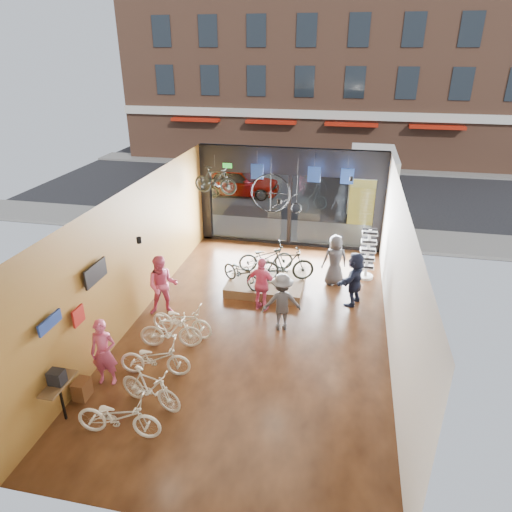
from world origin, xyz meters
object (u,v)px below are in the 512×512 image
(customer_3, at_px, (282,302))
(sunglasses_rack, at_px, (368,254))
(display_platform, at_px, (266,284))
(box_truck, at_px, (372,184))
(floor_bike_0, at_px, (119,416))
(display_bike_mid, at_px, (286,265))
(display_bike_left, at_px, (241,272))
(street_car, at_px, (238,181))
(floor_bike_2, at_px, (155,358))
(hung_bike, at_px, (215,180))
(floor_bike_1, at_px, (150,388))
(display_bike_right, at_px, (266,257))
(customer_4, at_px, (335,260))
(floor_bike_3, at_px, (171,331))
(customer_1, at_px, (163,286))
(customer_0, at_px, (104,352))
(penny_farthing, at_px, (279,195))
(customer_2, at_px, (262,285))
(customer_5, at_px, (355,279))
(floor_bike_4, at_px, (182,320))

(customer_3, bearing_deg, sunglasses_rack, -139.24)
(display_platform, bearing_deg, box_truck, 68.77)
(floor_bike_0, bearing_deg, display_bike_mid, -22.68)
(display_bike_left, bearing_deg, customer_3, -103.72)
(box_truck, distance_m, display_bike_mid, 9.16)
(street_car, distance_m, floor_bike_2, 14.59)
(customer_3, bearing_deg, display_platform, -85.29)
(street_car, xyz_separation_m, hung_bike, (1.12, -7.80, 2.20))
(hung_bike, bearing_deg, floor_bike_1, -166.29)
(floor_bike_1, xyz_separation_m, floor_bike_2, (-0.32, 1.01, -0.03))
(street_car, relative_size, floor_bike_0, 2.45)
(display_bike_right, height_order, customer_3, customer_3)
(display_platform, height_order, customer_4, customer_4)
(floor_bike_3, xyz_separation_m, customer_4, (3.93, 4.40, 0.36))
(floor_bike_1, height_order, customer_1, customer_1)
(sunglasses_rack, bearing_deg, box_truck, 85.71)
(floor_bike_2, height_order, customer_0, customer_0)
(customer_3, xyz_separation_m, penny_farthing, (-0.81, 4.30, 1.67))
(floor_bike_2, bearing_deg, sunglasses_rack, -45.84)
(floor_bike_0, height_order, customer_3, customer_3)
(customer_2, relative_size, customer_4, 0.98)
(customer_2, bearing_deg, street_car, -57.26)
(box_truck, height_order, customer_2, box_truck)
(floor_bike_1, distance_m, display_bike_left, 5.32)
(hung_bike, bearing_deg, floor_bike_2, -168.20)
(floor_bike_3, distance_m, customer_1, 1.77)
(customer_0, xyz_separation_m, customer_2, (2.90, 3.90, 0.01))
(customer_1, xyz_separation_m, customer_5, (5.38, 1.70, -0.07))
(customer_0, xyz_separation_m, customer_5, (5.53, 4.82, 0.01))
(customer_3, relative_size, customer_4, 0.98)
(street_car, bearing_deg, display_bike_right, -160.78)
(display_bike_mid, relative_size, hung_bike, 1.15)
(customer_0, bearing_deg, sunglasses_rack, 40.24)
(customer_0, xyz_separation_m, customer_4, (4.89, 6.00, 0.02))
(display_bike_mid, height_order, customer_3, customer_3)
(box_truck, relative_size, floor_bike_4, 3.67)
(floor_bike_0, distance_m, floor_bike_1, 0.94)
(display_bike_right, height_order, sunglasses_rack, sunglasses_rack)
(customer_5, bearing_deg, penny_farthing, -109.45)
(floor_bike_3, distance_m, customer_2, 3.04)
(floor_bike_3, xyz_separation_m, display_bike_mid, (2.43, 3.71, 0.36))
(customer_4, bearing_deg, customer_5, 98.06)
(customer_2, xyz_separation_m, sunglasses_rack, (3.03, 2.72, 0.04))
(display_platform, xyz_separation_m, penny_farthing, (0.02, 2.14, 2.35))
(customer_2, relative_size, hung_bike, 1.05)
(sunglasses_rack, bearing_deg, display_bike_left, -156.16)
(floor_bike_0, xyz_separation_m, customer_2, (1.87, 5.31, 0.37))
(box_truck, relative_size, customer_2, 3.85)
(box_truck, relative_size, display_platform, 2.68)
(floor_bike_1, relative_size, display_bike_right, 0.86)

